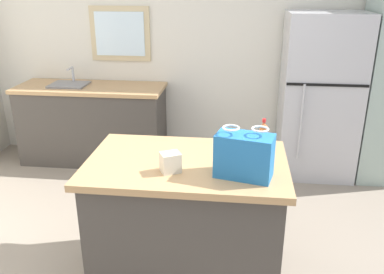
{
  "coord_description": "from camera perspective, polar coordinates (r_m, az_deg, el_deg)",
  "views": [
    {
      "loc": [
        0.34,
        -2.23,
        1.99
      ],
      "look_at": [
        0.03,
        0.47,
        0.94
      ],
      "focal_mm": 38.18,
      "sensor_mm": 36.0,
      "label": 1
    }
  ],
  "objects": [
    {
      "name": "bottle",
      "position": [
        2.83,
        9.9,
        0.16
      ],
      "size": [
        0.05,
        0.05,
        0.22
      ],
      "color": "#C66633",
      "rests_on": "kitchen_island"
    },
    {
      "name": "small_box",
      "position": [
        2.48,
        -3.03,
        -3.57
      ],
      "size": [
        0.15,
        0.14,
        0.12
      ],
      "primitive_type": "cube",
      "rotation": [
        0.0,
        0.0,
        0.48
      ],
      "color": "beige",
      "rests_on": "kitchen_island"
    },
    {
      "name": "sink_counter",
      "position": [
        4.81,
        -13.69,
        1.92
      ],
      "size": [
        1.64,
        0.61,
        1.07
      ],
      "color": "#423D38",
      "rests_on": "ground"
    },
    {
      "name": "kitchen_island",
      "position": [
        2.86,
        -0.72,
        -11.39
      ],
      "size": [
        1.3,
        0.84,
        0.89
      ],
      "color": "#423D38",
      "rests_on": "ground"
    },
    {
      "name": "back_wall",
      "position": [
        4.67,
        2.31,
        13.76
      ],
      "size": [
        5.21,
        0.13,
        2.78
      ],
      "color": "silver",
      "rests_on": "ground"
    },
    {
      "name": "shopping_bag",
      "position": [
        2.41,
        7.31,
        -2.58
      ],
      "size": [
        0.36,
        0.25,
        0.31
      ],
      "color": "#236BAD",
      "rests_on": "kitchen_island"
    },
    {
      "name": "refrigerator",
      "position": [
        4.45,
        17.36,
        5.36
      ],
      "size": [
        0.78,
        0.67,
        1.7
      ],
      "color": "#B7B7BC",
      "rests_on": "ground"
    },
    {
      "name": "ear_defenders",
      "position": [
        2.76,
        7.09,
        -1.97
      ],
      "size": [
        0.21,
        0.21,
        0.06
      ],
      "color": "black",
      "rests_on": "kitchen_island"
    }
  ]
}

